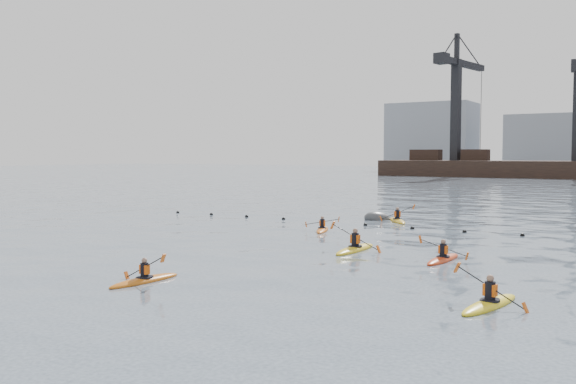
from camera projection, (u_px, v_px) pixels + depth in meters
name	position (u px, v px, depth m)	size (l,w,h in m)	color
ground	(92.00, 312.00, 16.56)	(400.00, 400.00, 0.00)	#3D4A59
float_line	(389.00, 226.00, 36.00)	(33.24, 0.73, 0.24)	black
barge_pier	(575.00, 168.00, 110.17)	(72.00, 19.30, 29.50)	black
kayaker_0	(145.00, 279.00, 20.42)	(2.03, 2.95, 1.16)	#BF5D12
kayaker_1	(490.00, 303.00, 17.15)	(2.20, 3.24, 1.26)	yellow
kayaker_2	(322.00, 229.00, 34.22)	(1.85, 2.90, 0.93)	orange
kayaker_3	(355.00, 248.00, 27.10)	(2.46, 3.54, 1.39)	yellow
kayaker_4	(443.00, 258.00, 24.55)	(2.09, 3.10, 1.06)	red
kayaker_5	(397.00, 220.00, 38.83)	(2.41, 3.10, 1.24)	gold
mooring_buoy	(378.00, 220.00, 40.05)	(2.00, 1.18, 1.00)	#3B3D40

